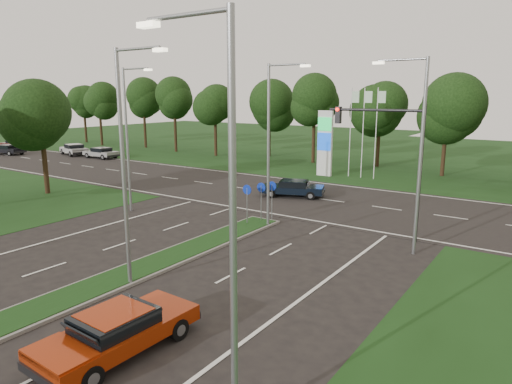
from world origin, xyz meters
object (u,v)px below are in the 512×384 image
Objects in this scene: red_sedan at (117,330)px; far_car_a at (101,153)px; far_car_b at (74,149)px; far_car_c at (8,149)px; far_car_d at (14,144)px; navy_sedan at (293,188)px.

red_sedan is 1.08× the size of far_car_a.
far_car_b is (-5.33, -0.01, 0.06)m from far_car_a.
red_sedan is 1.03× the size of far_car_c.
far_car_d is at bearing 46.12° from far_car_c.
far_car_a reaches higher than navy_sedan.
far_car_a is 19.61m from far_car_d.
far_car_b reaches higher than navy_sedan.
far_car_b is 1.11× the size of far_car_c.
navy_sedan is 41.93m from far_car_c.
navy_sedan is 49.27m from far_car_d.
far_car_b reaches higher than far_car_d.
navy_sedan is 1.08× the size of far_car_a.
far_car_b is at bearing 60.59° from navy_sedan.
far_car_c is (-48.18, 21.90, -0.03)m from red_sedan.
far_car_a reaches higher than far_car_d.
far_car_c is (-12.56, -4.54, -0.01)m from far_car_a.
far_car_c is 8.39m from far_car_d.
far_car_b reaches higher than far_car_a.
navy_sedan reaches higher than far_car_d.
far_car_d is (-19.61, 0.00, -0.09)m from far_car_a.
far_car_c reaches higher than far_car_d.
red_sedan is 44.36m from far_car_a.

